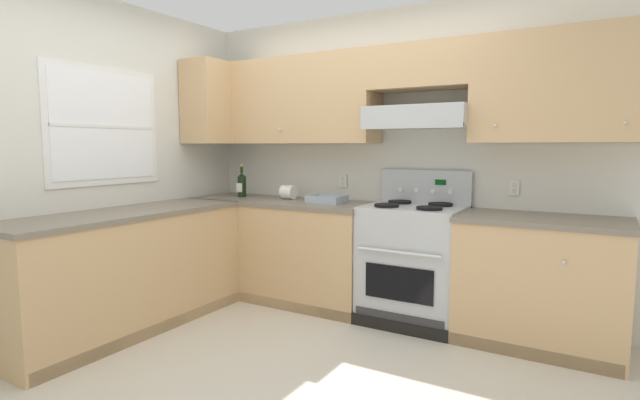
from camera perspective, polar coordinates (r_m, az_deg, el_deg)
name	(u,v)px	position (r m, az deg, el deg)	size (l,w,h in m)	color
ground_plane	(258,364)	(3.34, -7.25, -18.45)	(7.04, 7.04, 0.00)	beige
wall_back	(406,136)	(4.18, 10.03, 7.34)	(4.68, 0.57, 2.55)	silver
wall_left	(117,153)	(4.34, -22.56, 5.13)	(0.47, 4.00, 2.55)	silver
counter_back_run	(365,260)	(4.12, 5.29, -6.99)	(3.60, 0.65, 0.91)	tan
counter_left_run	(126,271)	(4.03, -21.66, -7.69)	(0.63, 1.91, 0.91)	tan
stove	(413,262)	(3.97, 10.74, -7.16)	(0.76, 0.62, 1.20)	#B7BABC
wine_bottle	(242,184)	(4.76, -9.09, 1.83)	(0.08, 0.08, 0.31)	black
bowl	(327,200)	(4.21, 0.78, -0.03)	(0.31, 0.23, 0.07)	#9EADB7
paper_towel_roll	(288,192)	(4.51, -3.71, 0.93)	(0.13, 0.13, 0.13)	white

